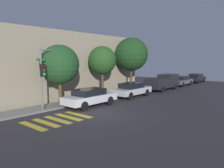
{
  "coord_description": "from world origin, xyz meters",
  "views": [
    {
      "loc": [
        -10.64,
        -10.56,
        3.81
      ],
      "look_at": [
        4.27,
        2.1,
        1.6
      ],
      "focal_mm": 35.0,
      "sensor_mm": 36.0,
      "label": 1
    }
  ],
  "objects": [
    {
      "name": "sidewalk",
      "position": [
        0.0,
        4.2,
        0.07
      ],
      "size": [
        26.0,
        1.99,
        0.14
      ],
      "primitive_type": "cube",
      "color": "slate",
      "rests_on": "ground"
    },
    {
      "name": "sedan_near_corner",
      "position": [
        1.51,
        2.1,
        0.79
      ],
      "size": [
        4.69,
        1.86,
        1.46
      ],
      "color": "silver",
      "rests_on": "ground"
    },
    {
      "name": "sedan_middle",
      "position": [
        7.41,
        2.1,
        0.78
      ],
      "size": [
        4.7,
        1.83,
        1.45
      ],
      "color": "#B7BABF",
      "rests_on": "ground"
    },
    {
      "name": "building_row",
      "position": [
        0.0,
        8.59,
        3.21
      ],
      "size": [
        26.0,
        6.0,
        6.42
      ],
      "primitive_type": "cube",
      "color": "gray",
      "rests_on": "ground"
    },
    {
      "name": "sedan_far_end",
      "position": [
        19.79,
        2.1,
        0.77
      ],
      "size": [
        4.51,
        1.76,
        1.44
      ],
      "color": "#4C5156",
      "rests_on": "ground"
    },
    {
      "name": "tree_far_end",
      "position": [
        9.79,
        3.92,
        4.38
      ],
      "size": [
        3.75,
        3.75,
        6.26
      ],
      "color": "#4C3823",
      "rests_on": "ground"
    },
    {
      "name": "tree_midblock",
      "position": [
        4.95,
        3.92,
        3.71
      ],
      "size": [
        2.73,
        2.73,
        5.1
      ],
      "color": "#4C3823",
      "rests_on": "ground"
    },
    {
      "name": "crosswalk",
      "position": [
        -2.6,
        0.8,
        0.0
      ],
      "size": [
        3.87,
        2.6,
        0.0
      ],
      "color": "gold",
      "rests_on": "ground"
    },
    {
      "name": "traffic_light_pole",
      "position": [
        -1.6,
        3.37,
        3.2
      ],
      "size": [
        2.15,
        0.56,
        4.64
      ],
      "color": "slate",
      "rests_on": "ground"
    },
    {
      "name": "tree_near_corner",
      "position": [
        -0.06,
        3.92,
        3.4
      ],
      "size": [
        3.13,
        3.13,
        4.98
      ],
      "color": "#4C3823",
      "rests_on": "ground"
    },
    {
      "name": "sedan_tail_of_row",
      "position": [
        25.75,
        2.1,
        0.79
      ],
      "size": [
        4.67,
        1.75,
        1.48
      ],
      "color": "black",
      "rests_on": "ground"
    },
    {
      "name": "pickup_truck",
      "position": [
        14.24,
        2.1,
        0.98
      ],
      "size": [
        5.61,
        2.03,
        1.92
      ],
      "color": "black",
      "rests_on": "ground"
    },
    {
      "name": "ground_plane",
      "position": [
        0.0,
        0.0,
        0.0
      ],
      "size": [
        60.0,
        60.0,
        0.0
      ],
      "primitive_type": "plane",
      "color": "#2D2B30"
    }
  ]
}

